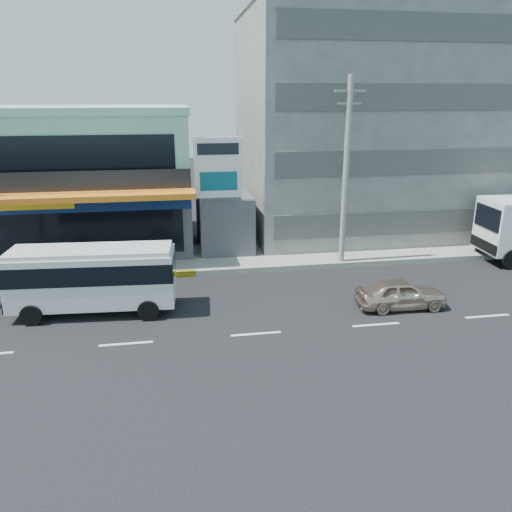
{
  "coord_description": "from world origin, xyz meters",
  "views": [
    {
      "loc": [
        -2.95,
        -17.54,
        8.94
      ],
      "look_at": [
        0.53,
        3.17,
        2.2
      ],
      "focal_mm": 35.0,
      "sensor_mm": 36.0,
      "label": 1
    }
  ],
  "objects": [
    {
      "name": "ground",
      "position": [
        0.0,
        0.0,
        0.0
      ],
      "size": [
        120.0,
        120.0,
        0.0
      ],
      "primitive_type": "plane",
      "color": "black",
      "rests_on": "ground"
    },
    {
      "name": "sidewalk",
      "position": [
        5.0,
        9.5,
        0.15
      ],
      "size": [
        70.0,
        5.0,
        0.3
      ],
      "primitive_type": "cube",
      "color": "gray",
      "rests_on": "ground"
    },
    {
      "name": "shop_building",
      "position": [
        -8.0,
        13.95,
        4.0
      ],
      "size": [
        12.4,
        11.7,
        8.0
      ],
      "color": "#414146",
      "rests_on": "ground"
    },
    {
      "name": "concrete_building",
      "position": [
        10.0,
        15.0,
        7.0
      ],
      "size": [
        16.0,
        12.0,
        14.0
      ],
      "primitive_type": "cube",
      "color": "gray",
      "rests_on": "ground"
    },
    {
      "name": "gap_structure",
      "position": [
        0.0,
        12.0,
        1.75
      ],
      "size": [
        3.0,
        6.0,
        3.5
      ],
      "primitive_type": "cube",
      "color": "#414146",
      "rests_on": "ground"
    },
    {
      "name": "satellite_dish",
      "position": [
        0.0,
        11.0,
        3.58
      ],
      "size": [
        1.5,
        1.5,
        0.15
      ],
      "primitive_type": "cylinder",
      "color": "slate",
      "rests_on": "gap_structure"
    },
    {
      "name": "billboard",
      "position": [
        -0.5,
        9.2,
        4.93
      ],
      "size": [
        2.6,
        0.18,
        6.9
      ],
      "color": "gray",
      "rests_on": "ground"
    },
    {
      "name": "utility_pole_near",
      "position": [
        6.0,
        7.4,
        5.15
      ],
      "size": [
        1.6,
        0.3,
        10.0
      ],
      "color": "#999993",
      "rests_on": "ground"
    },
    {
      "name": "minibus",
      "position": [
        -6.49,
        3.23,
        1.72
      ],
      "size": [
        7.02,
        2.78,
        2.88
      ],
      "color": "silver",
      "rests_on": "ground"
    },
    {
      "name": "sedan",
      "position": [
        6.72,
        1.5,
        0.67
      ],
      "size": [
        3.98,
        1.71,
        1.34
      ],
      "primitive_type": "imported",
      "rotation": [
        0.0,
        0.0,
        1.54
      ],
      "color": "beige",
      "rests_on": "ground"
    }
  ]
}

